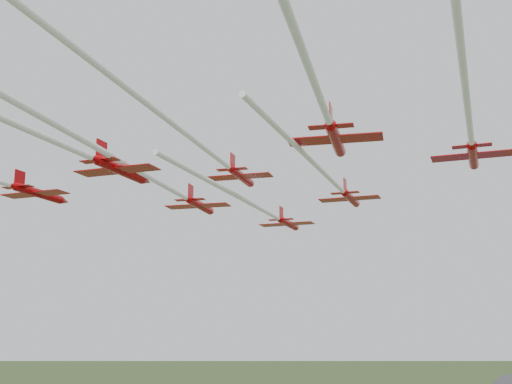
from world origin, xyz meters
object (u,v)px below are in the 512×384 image
at_px(jet_lead, 265,211).
at_px(jet_row4_left, 6,120).
at_px(jet_row3_mid, 196,141).
at_px(jet_row2_left, 158,182).
at_px(jet_row4_right, 314,82).
at_px(jet_row3_right, 469,117).
at_px(jet_row2_right, 333,182).

xyz_separation_m(jet_lead, jet_row4_left, (-5.56, -44.16, 0.79)).
bearing_deg(jet_row4_left, jet_row3_mid, 56.03).
xyz_separation_m(jet_lead, jet_row3_mid, (4.00, -27.63, 2.28)).
height_order(jet_row2_left, jet_row4_right, jet_row2_left).
xyz_separation_m(jet_row3_right, jet_row4_right, (-9.33, -18.12, -1.69)).
distance_m(jet_row2_right, jet_row4_right, 30.07).
bearing_deg(jet_row4_right, jet_row3_mid, 132.70).
distance_m(jet_row2_left, jet_row3_right, 38.08).
relative_size(jet_row3_mid, jet_row4_right, 1.00).
bearing_deg(jet_row3_right, jet_row4_right, -121.52).
relative_size(jet_row2_right, jet_row4_left, 0.66).
bearing_deg(jet_row2_right, jet_row4_left, -124.98).
bearing_deg(jet_row2_left, jet_row3_right, -16.33).
xyz_separation_m(jet_row2_right, jet_row4_right, (7.66, -29.07, 0.62)).
height_order(jet_row2_left, jet_row3_right, jet_row3_right).
bearing_deg(jet_row3_right, jet_row3_mid, -173.10).
xyz_separation_m(jet_lead, jet_row2_left, (-6.94, -17.66, 1.14)).
relative_size(jet_row3_mid, jet_row3_right, 1.00).
xyz_separation_m(jet_row4_left, jet_row4_right, (27.03, 3.70, 0.39)).
bearing_deg(jet_row2_left, jet_row4_left, -96.29).
relative_size(jet_row3_mid, jet_row4_left, 0.85).
height_order(jet_row2_left, jet_row3_mid, jet_row3_mid).
bearing_deg(jet_row2_right, jet_row3_mid, -125.51).
relative_size(jet_lead, jet_row4_right, 0.83).
relative_size(jet_lead, jet_row2_left, 0.81).
bearing_deg(jet_row3_mid, jet_lead, 90.19).
xyz_separation_m(jet_row2_left, jet_row4_left, (1.39, -26.49, -0.35)).
height_order(jet_row2_right, jet_row3_mid, jet_row3_mid).
height_order(jet_row2_right, jet_row4_left, jet_row4_left).
relative_size(jet_row2_right, jet_row4_right, 0.78).
relative_size(jet_row3_right, jet_row4_left, 0.85).
relative_size(jet_row2_right, jet_row3_right, 0.78).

